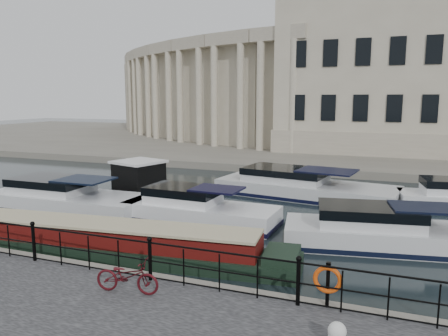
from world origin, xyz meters
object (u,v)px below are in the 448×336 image
(life_ring_post, at_px, (328,280))
(harbour_hut, at_px, (139,182))
(bicycle, at_px, (127,276))
(mooring_bollard, at_px, (337,336))
(narrowboat, at_px, (111,246))

(life_ring_post, height_order, harbour_hut, harbour_hut)
(bicycle, xyz_separation_m, life_ring_post, (4.81, 0.96, 0.25))
(mooring_bollard, bearing_deg, harbour_hut, 135.22)
(life_ring_post, bearing_deg, narrowboat, 163.54)
(life_ring_post, bearing_deg, harbour_hut, 138.47)
(narrowboat, bearing_deg, harbour_hut, 109.51)
(bicycle, xyz_separation_m, harbour_hut, (-6.43, 10.91, -0.04))
(life_ring_post, xyz_separation_m, narrowboat, (-7.59, 2.24, -0.87))
(life_ring_post, bearing_deg, mooring_bollard, -75.57)
(harbour_hut, bearing_deg, mooring_bollard, -28.30)
(bicycle, height_order, harbour_hut, harbour_hut)
(life_ring_post, bearing_deg, bicycle, -168.68)
(life_ring_post, relative_size, harbour_hut, 0.30)
(harbour_hut, bearing_deg, narrowboat, -48.19)
(bicycle, xyz_separation_m, narrowboat, (-2.78, 3.20, -0.62))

